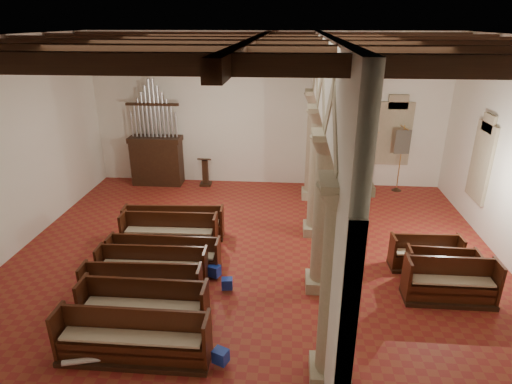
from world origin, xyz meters
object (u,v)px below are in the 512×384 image
object	(u,v)px
pipe_organ	(156,152)
processional_banner	(399,171)
nave_pew_0	(134,345)
lectern	(205,173)
aisle_pew_0	(449,287)

from	to	relation	value
pipe_organ	processional_banner	xyz separation A→B (m)	(9.74, -0.01, -0.54)
processional_banner	nave_pew_0	bearing A→B (deg)	-134.82
pipe_organ	processional_banner	distance (m)	9.75
pipe_organ	lectern	bearing A→B (deg)	-1.77
lectern	aisle_pew_0	bearing A→B (deg)	-45.05
nave_pew_0	aisle_pew_0	bearing A→B (deg)	20.02
lectern	nave_pew_0	size ratio (longest dim) A/B	0.40
pipe_organ	lectern	distance (m)	2.17
pipe_organ	nave_pew_0	size ratio (longest dim) A/B	1.44
nave_pew_0	aisle_pew_0	distance (m)	7.38
processional_banner	nave_pew_0	size ratio (longest dim) A/B	0.87
pipe_organ	nave_pew_0	bearing A→B (deg)	-76.08
processional_banner	aisle_pew_0	size ratio (longest dim) A/B	1.24
pipe_organ	aisle_pew_0	size ratio (longest dim) A/B	2.05
lectern	aisle_pew_0	xyz separation A→B (m)	(7.37, -7.24, -0.14)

